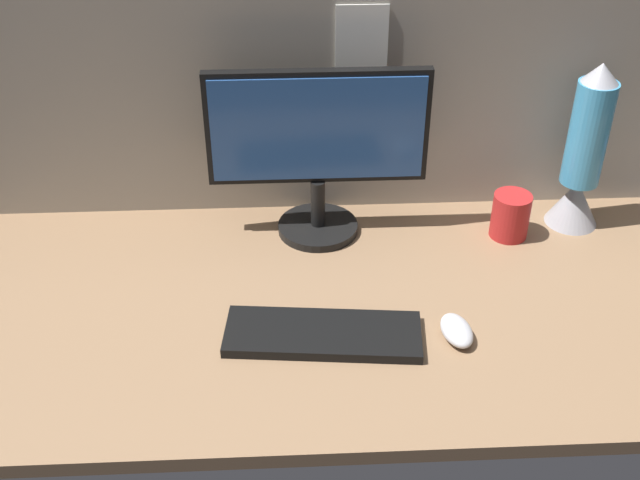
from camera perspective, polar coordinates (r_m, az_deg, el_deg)
The scene contains 7 objects.
ground_plane at distance 163.47cm, azimuth 2.80°, elevation -4.47°, with size 180.00×80.00×3.00cm, color #8C6B4C.
cubicle_wall_back at distance 177.92cm, azimuth 2.02°, elevation 12.04°, with size 180.00×5.50×66.40cm.
monitor at distance 171.24cm, azimuth -0.17°, elevation 6.82°, with size 47.18×18.00×38.24cm.
keyboard at distance 152.07cm, azimuth 0.21°, elevation -6.72°, with size 37.00×13.00×2.00cm, color black.
mouse at distance 153.99cm, azimuth 9.70°, elevation -6.37°, with size 5.60×9.60×3.40cm, color silver.
mug_red_plastic at distance 182.41cm, azimuth 13.40°, elevation 1.71°, with size 8.43×8.43×10.34cm.
lava_lamp at distance 185.70cm, azimuth 18.21°, elevation 5.45°, with size 11.81×11.81×38.65cm.
Camera 1 is at (-14.15, -126.22, 101.42)cm, focal length 44.96 mm.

